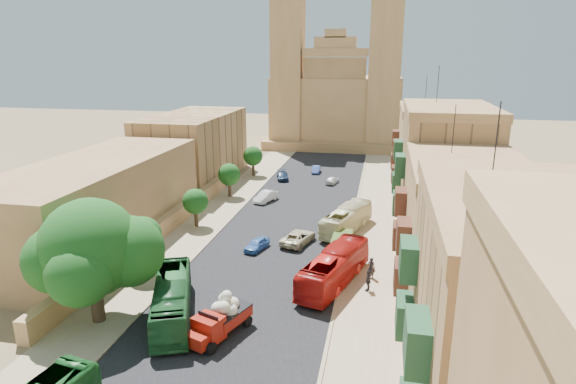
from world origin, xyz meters
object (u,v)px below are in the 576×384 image
at_px(car_white_b, 332,180).
at_px(pedestrian_a, 371,268).
at_px(street_tree_b, 195,202).
at_px(car_white_a, 266,197).
at_px(bus_cream_east, 347,219).
at_px(car_dkblue, 283,176).
at_px(pedestrian_c, 368,281).
at_px(car_cream, 298,237).
at_px(street_tree_a, 142,236).
at_px(street_tree_c, 229,175).
at_px(bus_red_east, 334,268).
at_px(red_truck, 220,318).
at_px(car_blue_a, 257,244).
at_px(church, 337,99).
at_px(car_blue_b, 316,169).
at_px(ficus_tree, 92,251).
at_px(bus_green_north, 172,299).
at_px(olive_pickup, 342,244).
at_px(street_tree_d, 253,156).

distance_m(car_white_b, pedestrian_a, 31.43).
bearing_deg(street_tree_b, car_white_a, 63.83).
height_order(bus_cream_east, car_white_a, bus_cream_east).
relative_size(car_white_a, pedestrian_a, 2.19).
relative_size(car_dkblue, pedestrian_c, 2.29).
height_order(car_cream, car_dkblue, car_cream).
bearing_deg(street_tree_a, car_white_a, 76.91).
relative_size(street_tree_c, car_cream, 0.95).
bearing_deg(bus_red_east, pedestrian_a, -132.90).
relative_size(red_truck, car_blue_a, 1.61).
distance_m(church, street_tree_c, 44.25).
height_order(car_blue_b, pedestrian_c, pedestrian_c).
xyz_separation_m(ficus_tree, bus_green_north, (4.98, 1.45, -3.95)).
distance_m(car_cream, pedestrian_a, 9.89).
height_order(red_truck, bus_cream_east, red_truck).
relative_size(olive_pickup, bus_green_north, 0.40).
height_order(street_tree_a, bus_red_east, street_tree_a).
bearing_deg(street_tree_d, street_tree_b, -90.00).
distance_m(church, car_cream, 58.08).
height_order(red_truck, bus_green_north, red_truck).
height_order(pedestrian_a, pedestrian_c, pedestrian_a).
bearing_deg(pedestrian_c, car_cream, -126.94).
height_order(car_cream, car_white_b, car_cream).
distance_m(car_cream, car_blue_b, 30.75).
distance_m(street_tree_a, street_tree_c, 24.00).
relative_size(church, car_cream, 7.51).
height_order(car_blue_a, car_blue_b, car_blue_a).
relative_size(street_tree_b, car_dkblue, 1.06).
xyz_separation_m(church, street_tree_c, (-10.00, -42.61, -6.46)).
xyz_separation_m(pedestrian_a, pedestrian_c, (-0.15, -2.49, -0.04)).
bearing_deg(car_blue_b, car_blue_a, -93.89).
xyz_separation_m(street_tree_b, bus_red_east, (16.50, -10.95, -1.45)).
xyz_separation_m(street_tree_c, pedestrian_c, (19.33, -23.69, -2.15)).
bearing_deg(car_dkblue, street_tree_a, -113.81).
xyz_separation_m(street_tree_a, pedestrian_c, (19.33, 0.31, -2.52)).
xyz_separation_m(car_cream, pedestrian_a, (7.50, -6.44, 0.26)).
bearing_deg(car_white_b, car_blue_b, -49.10).
distance_m(car_blue_a, car_white_a, 16.19).
distance_m(street_tree_b, street_tree_d, 24.00).
xyz_separation_m(street_tree_c, car_white_b, (12.83, 9.52, -2.51)).
height_order(bus_cream_east, car_white_b, bus_cream_east).
xyz_separation_m(ficus_tree, street_tree_b, (-0.58, 19.99, -2.48)).
relative_size(street_tree_b, red_truck, 0.80).
xyz_separation_m(car_white_b, pedestrian_c, (6.50, -33.21, 0.35)).
bearing_deg(car_white_b, red_truck, 99.10).
bearing_deg(ficus_tree, pedestrian_a, 29.74).
bearing_deg(pedestrian_c, bus_green_north, -49.88).
bearing_deg(bus_red_east, ficus_tree, 46.32).
bearing_deg(bus_red_east, car_white_b, -66.84).
distance_m(street_tree_b, red_truck, 22.45).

